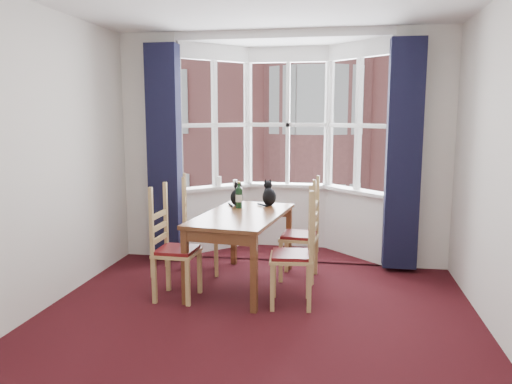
% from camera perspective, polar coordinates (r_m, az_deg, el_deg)
% --- Properties ---
extents(floor, '(4.50, 4.50, 0.00)m').
position_cam_1_polar(floor, '(4.26, -0.99, -16.36)').
color(floor, black).
rests_on(floor, ground).
extents(wall_left, '(0.00, 4.50, 4.50)m').
position_cam_1_polar(wall_left, '(4.68, -25.93, 2.88)').
color(wall_left, silver).
rests_on(wall_left, floor).
extents(wall_near, '(4.00, 0.00, 4.00)m').
position_cam_1_polar(wall_near, '(1.74, -14.93, -5.19)').
color(wall_near, silver).
rests_on(wall_near, floor).
extents(wall_back_pier_left, '(0.70, 0.12, 2.80)m').
position_cam_1_polar(wall_back_pier_left, '(6.50, -11.78, 5.01)').
color(wall_back_pier_left, silver).
rests_on(wall_back_pier_left, floor).
extents(wall_back_pier_right, '(0.70, 0.12, 2.80)m').
position_cam_1_polar(wall_back_pier_right, '(6.12, 18.46, 4.52)').
color(wall_back_pier_right, silver).
rests_on(wall_back_pier_right, floor).
extents(bay_window, '(2.76, 0.94, 2.80)m').
position_cam_1_polar(bay_window, '(6.59, 3.41, 5.24)').
color(bay_window, white).
rests_on(bay_window, floor).
extents(curtain_left, '(0.38, 0.22, 2.60)m').
position_cam_1_polar(curtain_left, '(6.25, -10.39, 4.45)').
color(curtain_left, black).
rests_on(curtain_left, floor).
extents(curtain_right, '(0.38, 0.22, 2.60)m').
position_cam_1_polar(curtain_right, '(5.92, 16.49, 3.99)').
color(curtain_right, black).
rests_on(curtain_right, floor).
extents(dining_table, '(0.98, 1.56, 0.78)m').
position_cam_1_polar(dining_table, '(5.27, -1.58, -3.47)').
color(dining_table, brown).
rests_on(dining_table, floor).
extents(chair_left_near, '(0.42, 0.43, 0.92)m').
position_cam_1_polar(chair_left_near, '(5.04, -10.00, -6.71)').
color(chair_left_near, tan).
rests_on(chair_left_near, floor).
extents(chair_left_far, '(0.50, 0.51, 0.92)m').
position_cam_1_polar(chair_left_far, '(5.78, -7.23, -4.64)').
color(chair_left_far, tan).
rests_on(chair_left_far, floor).
extents(chair_right_near, '(0.44, 0.45, 0.92)m').
position_cam_1_polar(chair_right_near, '(4.79, 5.15, -7.44)').
color(chair_right_near, tan).
rests_on(chair_right_near, floor).
extents(chair_right_far, '(0.42, 0.44, 0.92)m').
position_cam_1_polar(chair_right_far, '(5.55, 5.88, -5.18)').
color(chair_right_far, tan).
rests_on(chair_right_far, floor).
extents(cat_left, '(0.15, 0.21, 0.28)m').
position_cam_1_polar(cat_left, '(5.72, -2.18, -0.46)').
color(cat_left, black).
rests_on(cat_left, dining_table).
extents(cat_right, '(0.22, 0.26, 0.31)m').
position_cam_1_polar(cat_right, '(5.72, 1.51, -0.38)').
color(cat_right, black).
rests_on(cat_right, dining_table).
extents(wine_bottle, '(0.08, 0.08, 0.30)m').
position_cam_1_polar(wine_bottle, '(5.55, -1.96, -0.51)').
color(wine_bottle, black).
rests_on(wine_bottle, dining_table).
extents(candle_tall, '(0.06, 0.06, 0.13)m').
position_cam_1_polar(candle_tall, '(6.64, -4.25, 1.23)').
color(candle_tall, white).
rests_on(candle_tall, bay_window).
extents(candle_short, '(0.06, 0.06, 0.09)m').
position_cam_1_polar(candle_short, '(6.62, -2.40, 1.03)').
color(candle_short, white).
rests_on(candle_short, bay_window).
extents(street, '(80.00, 80.00, 0.00)m').
position_cam_1_polar(street, '(36.88, 8.32, -3.47)').
color(street, '#333335').
rests_on(street, ground).
extents(tenement_building, '(18.40, 7.80, 15.20)m').
position_cam_1_polar(tenement_building, '(17.81, 7.41, 8.08)').
color(tenement_building, '#A55955').
rests_on(tenement_building, street).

